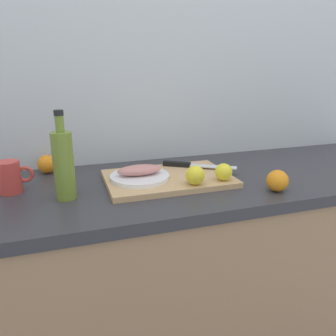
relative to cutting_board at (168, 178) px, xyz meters
name	(u,v)px	position (x,y,z in m)	size (l,w,h in m)	color
back_wall	(164,79)	(0.09, 0.32, 0.34)	(3.20, 0.05, 2.50)	silver
kitchen_counter	(188,281)	(0.09, 0.00, -0.46)	(2.00, 0.60, 0.90)	#9E7A56
cutting_board	(168,178)	(0.00, 0.00, 0.00)	(0.45, 0.30, 0.02)	tan
white_plate	(140,177)	(-0.11, 0.00, 0.02)	(0.21, 0.21, 0.01)	white
fish_fillet	(140,170)	(-0.11, 0.00, 0.04)	(0.16, 0.07, 0.04)	tan
chef_knife	(190,165)	(0.12, 0.08, 0.02)	(0.26, 0.17, 0.02)	silver
lemon_0	(224,172)	(0.17, -0.10, 0.04)	(0.06, 0.06, 0.06)	yellow
lemon_1	(195,175)	(0.06, -0.11, 0.04)	(0.07, 0.07, 0.07)	yellow
olive_oil_bottle	(64,164)	(-0.36, -0.06, 0.10)	(0.06, 0.06, 0.28)	olive
coffee_mug_0	(10,177)	(-0.53, 0.05, 0.04)	(0.11, 0.07, 0.11)	#CC3F38
orange_1	(47,164)	(-0.42, 0.24, 0.03)	(0.07, 0.07, 0.07)	orange
orange_2	(277,181)	(0.32, -0.21, 0.03)	(0.07, 0.07, 0.07)	orange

